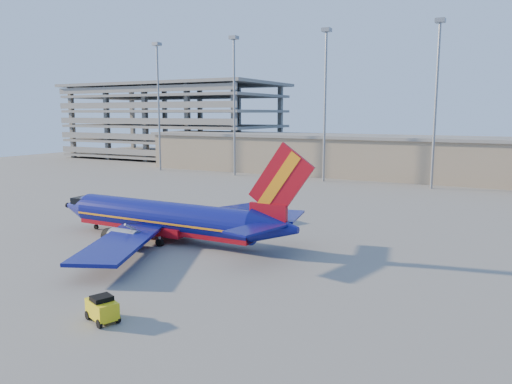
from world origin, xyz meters
TOP-DOWN VIEW (x-y plane):
  - ground at (0.00, 0.00)m, footprint 220.00×220.00m
  - terminal_building at (10.00, 58.00)m, footprint 122.00×16.00m
  - parking_garage at (-62.00, 74.05)m, footprint 62.00×32.00m
  - light_mast_row at (5.00, 46.00)m, footprint 101.60×1.60m
  - aircraft_main at (-2.74, -4.59)m, footprint 30.98×29.85m
  - baggage_tug at (6.24, -22.85)m, footprint 2.66×2.13m

SIDE VIEW (x-z plane):
  - ground at x=0.00m, z-range 0.00..0.00m
  - baggage_tug at x=6.24m, z-range 0.03..1.70m
  - aircraft_main at x=-2.74m, z-range -3.01..7.49m
  - terminal_building at x=10.00m, z-range 0.07..8.57m
  - parking_garage at x=-62.00m, z-range 1.03..22.43m
  - light_mast_row at x=5.00m, z-range 3.23..31.88m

